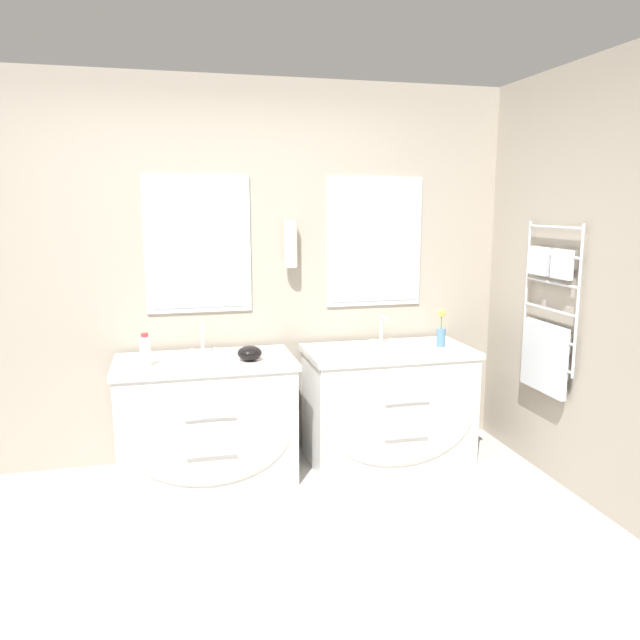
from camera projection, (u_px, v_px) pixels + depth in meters
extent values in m
plane|color=#9E9993|center=(253.00, 589.00, 2.90)|extent=(16.00, 16.00, 0.00)
cube|color=#9E9384|center=(216.00, 273.00, 4.27)|extent=(5.73, 0.06, 2.60)
cube|color=silver|center=(198.00, 245.00, 4.17)|extent=(0.70, 0.02, 0.92)
cube|color=#B2BCBA|center=(198.00, 245.00, 4.16)|extent=(0.63, 0.01, 0.85)
cube|color=silver|center=(374.00, 242.00, 4.47)|extent=(0.70, 0.02, 0.92)
cube|color=#B2BCBA|center=(375.00, 242.00, 4.46)|extent=(0.63, 0.01, 0.85)
cylinder|color=white|center=(291.00, 244.00, 4.26)|extent=(0.09, 0.09, 0.32)
cube|color=silver|center=(289.00, 243.00, 4.32)|extent=(0.05, 0.02, 0.08)
cube|color=#9E9384|center=(569.00, 281.00, 3.87)|extent=(0.06, 3.48, 2.60)
cylinder|color=silver|center=(578.00, 303.00, 3.69)|extent=(0.02, 0.02, 0.93)
cylinder|color=silver|center=(527.00, 291.00, 4.21)|extent=(0.02, 0.02, 0.93)
cylinder|color=silver|center=(555.00, 227.00, 3.87)|extent=(0.02, 0.55, 0.02)
cylinder|color=silver|center=(553.00, 255.00, 3.90)|extent=(0.02, 0.55, 0.02)
cylinder|color=silver|center=(551.00, 283.00, 3.93)|extent=(0.02, 0.55, 0.02)
cylinder|color=silver|center=(550.00, 310.00, 3.97)|extent=(0.02, 0.55, 0.02)
cylinder|color=silver|center=(548.00, 336.00, 4.00)|extent=(0.02, 0.55, 0.02)
cylinder|color=silver|center=(546.00, 362.00, 4.03)|extent=(0.02, 0.55, 0.02)
cube|color=#B7BCC1|center=(544.00, 357.00, 4.02)|extent=(0.04, 0.46, 0.45)
cube|color=#B7BCC1|center=(562.00, 264.00, 3.79)|extent=(0.04, 0.19, 0.18)
cube|color=#B7BCC1|center=(539.00, 261.00, 4.02)|extent=(0.04, 0.19, 0.18)
cube|color=white|center=(207.00, 421.00, 4.05)|extent=(1.10, 0.58, 0.75)
ellipsoid|color=white|center=(210.00, 437.00, 3.78)|extent=(1.01, 0.13, 0.63)
cube|color=silver|center=(205.00, 362.00, 3.98)|extent=(1.14, 0.61, 0.04)
ellipsoid|color=white|center=(205.00, 369.00, 3.96)|extent=(0.32, 0.28, 0.11)
cylinder|color=silver|center=(210.00, 417.00, 3.68)|extent=(0.30, 0.01, 0.01)
cylinder|color=silver|center=(211.00, 456.00, 3.72)|extent=(0.30, 0.01, 0.01)
cube|color=white|center=(387.00, 407.00, 4.35)|extent=(1.10, 0.58, 0.75)
ellipsoid|color=white|center=(403.00, 420.00, 4.07)|extent=(1.01, 0.13, 0.63)
cube|color=silver|center=(389.00, 351.00, 4.27)|extent=(1.14, 0.61, 0.04)
ellipsoid|color=white|center=(390.00, 357.00, 4.25)|extent=(0.32, 0.28, 0.11)
cylinder|color=silver|center=(407.00, 402.00, 3.97)|extent=(0.30, 0.01, 0.01)
cylinder|color=silver|center=(406.00, 437.00, 4.02)|extent=(0.30, 0.01, 0.01)
cylinder|color=silver|center=(203.00, 338.00, 4.11)|extent=(0.02, 0.02, 0.21)
cylinder|color=silver|center=(203.00, 326.00, 4.04)|extent=(0.02, 0.11, 0.02)
cylinder|color=silver|center=(192.00, 351.00, 4.11)|extent=(0.03, 0.03, 0.04)
cylinder|color=silver|center=(214.00, 350.00, 4.14)|extent=(0.03, 0.03, 0.04)
cylinder|color=silver|center=(381.00, 330.00, 4.40)|extent=(0.02, 0.02, 0.21)
cylinder|color=silver|center=(384.00, 318.00, 4.33)|extent=(0.02, 0.11, 0.02)
cylinder|color=silver|center=(372.00, 342.00, 4.40)|extent=(0.03, 0.03, 0.04)
cylinder|color=silver|center=(390.00, 341.00, 4.44)|extent=(0.03, 0.03, 0.04)
cylinder|color=silver|center=(145.00, 352.00, 3.78)|extent=(0.06, 0.06, 0.18)
cylinder|color=red|center=(144.00, 335.00, 3.76)|extent=(0.04, 0.04, 0.02)
ellipsoid|color=black|center=(250.00, 353.00, 3.94)|extent=(0.16, 0.16, 0.09)
cylinder|color=teal|center=(441.00, 338.00, 4.33)|extent=(0.06, 0.06, 0.13)
cylinder|color=#477238|center=(441.00, 321.00, 4.31)|extent=(0.01, 0.01, 0.11)
sphere|color=#E5BF47|center=(442.00, 313.00, 4.30)|extent=(0.06, 0.06, 0.06)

